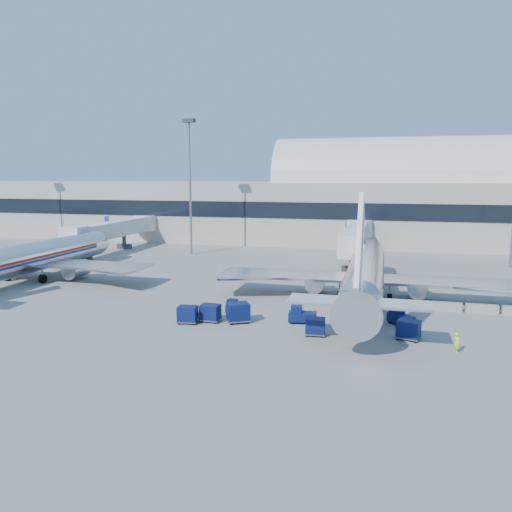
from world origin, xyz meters
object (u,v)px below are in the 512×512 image
(jetbridge_mid, at_px, (117,229))
(mast_west, at_px, (190,167))
(tug_left, at_px, (234,306))
(cart_open_red, at_px, (196,316))
(tug_right, at_px, (400,317))
(cart_train_c, at_px, (188,314))
(barrier_mid, at_px, (482,309))
(ramp_worker, at_px, (457,342))
(barrier_near, at_px, (446,307))
(cart_solo_near, at_px, (315,326))
(cart_train_a, at_px, (238,312))
(cart_train_b, at_px, (210,313))
(cart_solo_far, at_px, (409,329))
(airliner_main, at_px, (365,274))
(tug_lead, at_px, (301,315))
(airliner_mid, at_px, (29,258))
(jetbridge_near, at_px, (356,236))

(jetbridge_mid, height_order, mast_west, mast_west)
(tug_left, bearing_deg, cart_open_red, 147.41)
(tug_right, bearing_deg, cart_train_c, -115.61)
(barrier_mid, xyz_separation_m, ramp_worker, (-3.92, -12.27, 0.33))
(tug_left, relative_size, cart_open_red, 0.84)
(jetbridge_mid, bearing_deg, barrier_near, -28.80)
(cart_solo_near, bearing_deg, mast_west, 120.59)
(mast_west, distance_m, cart_train_a, 43.73)
(barrier_mid, xyz_separation_m, cart_train_a, (-22.18, -8.82, 0.52))
(cart_train_b, distance_m, cart_solo_near, 10.04)
(mast_west, bearing_deg, barrier_near, -36.38)
(cart_solo_far, height_order, ramp_worker, cart_solo_far)
(airliner_main, xyz_separation_m, cart_solo_near, (-3.54, -13.35, -2.13))
(cart_train_a, bearing_deg, barrier_near, -5.27)
(jetbridge_mid, height_order, cart_open_red, jetbridge_mid)
(cart_train_a, relative_size, cart_solo_far, 1.18)
(tug_lead, distance_m, cart_open_red, 9.72)
(cart_solo_far, bearing_deg, tug_right, 114.24)
(tug_right, height_order, cart_train_c, tug_right)
(cart_solo_near, bearing_deg, airliner_mid, 157.19)
(barrier_mid, height_order, cart_solo_far, cart_solo_far)
(cart_open_red, bearing_deg, cart_solo_far, -20.88)
(barrier_near, height_order, cart_solo_near, cart_solo_near)
(cart_train_c, xyz_separation_m, cart_solo_far, (19.26, 0.16, 0.03))
(airliner_mid, bearing_deg, jetbridge_near, 33.59)
(cart_train_c, relative_size, ramp_worker, 1.24)
(airliner_mid, distance_m, cart_solo_far, 47.72)
(barrier_mid, height_order, cart_solo_near, cart_solo_near)
(airliner_mid, relative_size, cart_solo_near, 21.07)
(tug_left, height_order, cart_solo_near, cart_solo_near)
(cart_solo_near, bearing_deg, tug_left, 145.37)
(cart_train_c, xyz_separation_m, cart_solo_near, (11.72, -0.66, -0.05))
(mast_west, xyz_separation_m, barrier_near, (38.00, -28.00, -14.34))
(tug_right, bearing_deg, airliner_mid, -138.98)
(mast_west, height_order, ramp_worker, mast_west)
(cart_train_a, bearing_deg, barrier_mid, -8.62)
(jetbridge_mid, distance_m, cart_solo_near, 57.02)
(mast_west, relative_size, cart_train_b, 12.09)
(tug_lead, relative_size, cart_open_red, 1.01)
(barrier_near, bearing_deg, tug_lead, -150.39)
(airliner_main, xyz_separation_m, tug_right, (3.46, -8.40, -2.20))
(cart_open_red, bearing_deg, jetbridge_near, 53.68)
(barrier_near, bearing_deg, jetbridge_near, 109.85)
(airliner_mid, bearing_deg, tug_right, -10.46)
(jetbridge_near, bearing_deg, airliner_mid, -146.41)
(airliner_mid, relative_size, barrier_near, 12.42)
(jetbridge_near, height_order, ramp_worker, jetbridge_near)
(tug_left, height_order, ramp_worker, ramp_worker)
(cart_solo_far, bearing_deg, airliner_main, 124.58)
(ramp_worker, bearing_deg, cart_train_c, 52.11)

